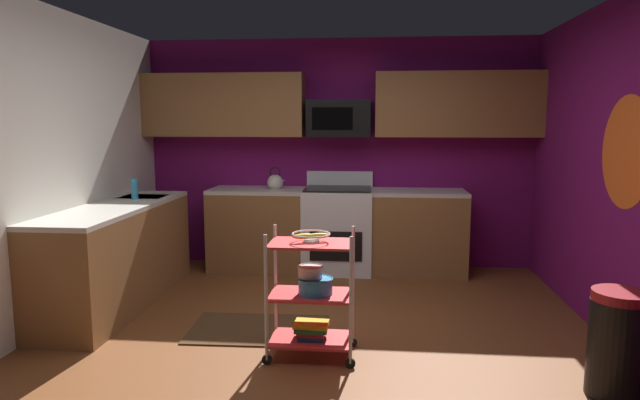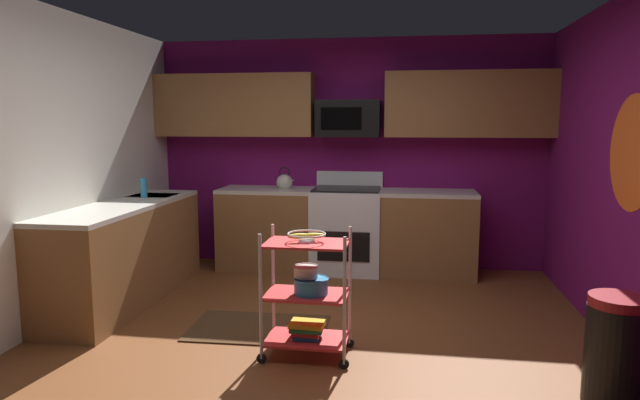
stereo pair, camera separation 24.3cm
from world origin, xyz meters
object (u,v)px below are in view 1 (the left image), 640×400
object	(u,v)px
oven_range	(338,229)
fruit_bowl	(311,236)
trash_can	(618,344)
rolling_cart	(311,294)
mixing_bowl_small	(310,271)
dish_soap_bottle	(135,189)
microwave	(339,119)
mixing_bowl_large	(315,285)
book_stack	(311,330)
kettle	(275,182)

from	to	relation	value
oven_range	fruit_bowl	xyz separation A→B (m)	(-0.03, -2.33, 0.40)
oven_range	trash_can	xyz separation A→B (m)	(1.88, -2.74, -0.15)
rolling_cart	mixing_bowl_small	world-z (taller)	rolling_cart
dish_soap_bottle	trash_can	bearing A→B (deg)	-24.99
microwave	mixing_bowl_small	world-z (taller)	microwave
mixing_bowl_large	dish_soap_bottle	size ratio (longest dim) A/B	1.26
mixing_bowl_large	trash_can	distance (m)	1.94
oven_range	mixing_bowl_large	distance (m)	2.33
rolling_cart	fruit_bowl	size ratio (longest dim) A/B	3.36
dish_soap_bottle	book_stack	bearing A→B (deg)	-35.96
oven_range	kettle	world-z (taller)	kettle
oven_range	rolling_cart	size ratio (longest dim) A/B	1.20
mixing_bowl_small	mixing_bowl_large	bearing A→B (deg)	-19.68
mixing_bowl_small	kettle	bearing A→B (deg)	105.94
rolling_cart	trash_can	bearing A→B (deg)	-11.96
oven_range	rolling_cart	bearing A→B (deg)	-90.85
dish_soap_bottle	mixing_bowl_small	bearing A→B (deg)	-35.81
book_stack	trash_can	size ratio (longest dim) A/B	0.38
fruit_bowl	mixing_bowl_large	world-z (taller)	fruit_bowl
microwave	kettle	world-z (taller)	microwave
microwave	book_stack	distance (m)	2.86
rolling_cart	dish_soap_bottle	size ratio (longest dim) A/B	4.57
fruit_bowl	trash_can	world-z (taller)	fruit_bowl
oven_range	rolling_cart	distance (m)	2.33
oven_range	mixing_bowl_small	size ratio (longest dim) A/B	6.04
rolling_cart	trash_can	world-z (taller)	rolling_cart
mixing_bowl_small	trash_can	xyz separation A→B (m)	(1.92, -0.42, -0.29)
dish_soap_bottle	trash_can	xyz separation A→B (m)	(3.79, -1.77, -0.69)
trash_can	book_stack	bearing A→B (deg)	168.04
fruit_bowl	mixing_bowl_small	world-z (taller)	fruit_bowl
fruit_bowl	mixing_bowl_large	size ratio (longest dim) A/B	1.08
fruit_bowl	book_stack	size ratio (longest dim) A/B	1.09
rolling_cart	trash_can	distance (m)	1.96
book_stack	rolling_cart	bearing A→B (deg)	-138.37
oven_range	fruit_bowl	size ratio (longest dim) A/B	4.04
kettle	trash_can	bearing A→B (deg)	-46.60
oven_range	dish_soap_bottle	xyz separation A→B (m)	(-1.91, -0.97, 0.54)
rolling_cart	kettle	size ratio (longest dim) A/B	3.47
fruit_bowl	book_stack	distance (m)	0.68
fruit_bowl	rolling_cart	bearing A→B (deg)	-120.70
fruit_bowl	mixing_bowl_large	bearing A→B (deg)	-0.00
book_stack	dish_soap_bottle	size ratio (longest dim) A/B	1.25
microwave	kettle	distance (m)	1.00
oven_range	book_stack	bearing A→B (deg)	-90.85
microwave	fruit_bowl	distance (m)	2.57
rolling_cart	kettle	xyz separation A→B (m)	(-0.67, 2.33, 0.54)
microwave	trash_can	distance (m)	3.67
oven_range	mixing_bowl_large	bearing A→B (deg)	-90.11
book_stack	dish_soap_bottle	distance (m)	2.46
microwave	book_stack	size ratio (longest dim) A/B	2.79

